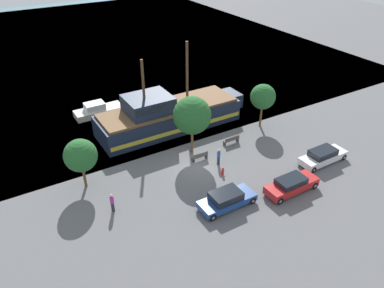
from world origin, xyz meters
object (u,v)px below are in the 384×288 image
Objects in this scene: fire_hydrant at (223,171)px; pedestrian_walking_near at (112,203)px; pirate_ship at (167,115)px; pedestrian_walking_far at (219,156)px; bench_promenade_east at (231,140)px; bench_promenade_west at (200,156)px; moored_boat_dockside at (98,110)px; parked_car_curb_front at (323,156)px; parked_car_curb_mid at (227,199)px; parked_car_curb_rear at (291,185)px.

fire_hydrant is 0.44× the size of pedestrian_walking_near.
pedestrian_walking_far is (0.80, -8.87, -0.71)m from pirate_ship.
fire_hydrant is at bearing -134.14° from bench_promenade_east.
pirate_ship is 7.47m from bench_promenade_west.
bench_promenade_west is 0.93× the size of pedestrian_walking_far.
moored_boat_dockside is 25.79m from parked_car_curb_front.
bench_promenade_west is at bearing 14.89° from pedestrian_walking_near.
pedestrian_walking_far is (1.12, -1.50, 0.44)m from bench_promenade_west.
bench_promenade_east is at bearing 11.97° from bench_promenade_west.
parked_car_curb_mid is 9.20m from pedestrian_walking_near.
pedestrian_walking_near is 1.01× the size of pedestrian_walking_far.
fire_hydrant is at bearing -80.47° from bench_promenade_west.
pirate_ship reaches higher than parked_car_curb_front.
parked_car_curb_front is at bearing -32.64° from bench_promenade_west.
bench_promenade_east is at bearing 13.99° from pedestrian_walking_near.
parked_car_curb_mid reaches higher than fire_hydrant.
parked_car_curb_rear is at bearing -76.08° from pirate_ship.
bench_promenade_west is at bearing 126.92° from pedestrian_walking_far.
pirate_ship is 3.04× the size of moored_boat_dockside.
fire_hydrant is at bearing 160.85° from parked_car_curb_front.
parked_car_curb_mid is 6.32× the size of fire_hydrant.
pedestrian_walking_near reaches higher than parked_car_curb_front.
parked_car_curb_rear is 6.44× the size of fire_hydrant.
moored_boat_dockside is 3.29× the size of pedestrian_walking_far.
pedestrian_walking_near is (-14.33, -3.57, 0.43)m from bench_promenade_east.
fire_hydrant is (2.23, 3.73, -0.29)m from parked_car_curb_mid.
bench_promenade_east is at bearing -57.50° from pirate_ship.
parked_car_curb_rear is (-5.75, -1.76, 0.01)m from parked_car_curb_front.
parked_car_curb_front is at bearing -53.02° from bench_promenade_east.
parked_car_curb_front is at bearing -19.15° from fire_hydrant.
moored_boat_dockside is 15.42m from bench_promenade_west.
bench_promenade_west is (-9.90, 6.34, -0.28)m from parked_car_curb_front.
bench_promenade_west is at bearing 75.92° from parked_car_curb_mid.
moored_boat_dockside reaches higher than bench_promenade_east.
bench_promenade_east is (3.90, 4.02, 0.03)m from fire_hydrant.
parked_car_curb_front is 10.03m from pedestrian_walking_far.
pedestrian_walking_near is at bearing -174.11° from pedestrian_walking_far.
parked_car_curb_rear is at bearing -21.27° from pedestrian_walking_near.
pedestrian_walking_near reaches higher than pedestrian_walking_far.
pedestrian_walking_far is (6.46, -15.96, 0.29)m from moored_boat_dockside.
moored_boat_dockside is at bearing 125.80° from bench_promenade_east.
bench_promenade_west is (1.71, 6.81, -0.27)m from parked_car_curb_mid.
pirate_ship reaches higher than parked_car_curb_mid.
fire_hydrant is (5.85, -17.55, -0.16)m from moored_boat_dockside.
parked_car_curb_rear reaches higher than bench_promenade_west.
bench_promenade_east is (0.26, 9.05, -0.28)m from parked_car_curb_rear.
bench_promenade_east is 1.12× the size of bench_promenade_west.
bench_promenade_west is at bearing -69.75° from moored_boat_dockside.
pirate_ship is 3.54× the size of parked_car_curb_mid.
parked_car_curb_rear is 7.28m from pedestrian_walking_far.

